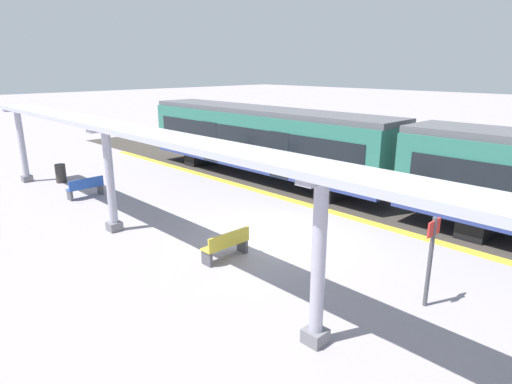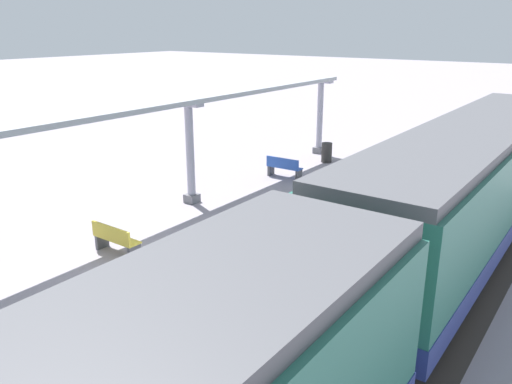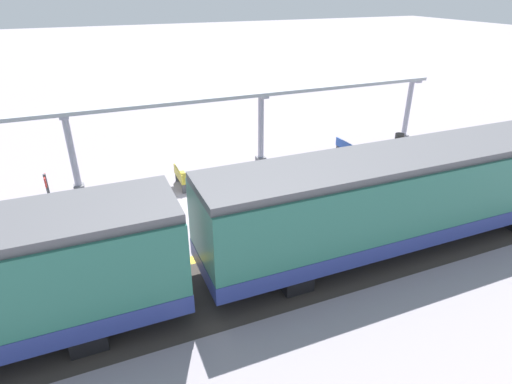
% 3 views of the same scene
% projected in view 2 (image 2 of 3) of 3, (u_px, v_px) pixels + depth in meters
% --- Properties ---
extents(ground_plane, '(176.00, 176.00, 0.00)m').
position_uv_depth(ground_plane, '(175.00, 273.00, 12.89)').
color(ground_plane, gray).
extents(tactile_edge_strip, '(0.44, 34.68, 0.01)m').
position_uv_depth(tactile_edge_strip, '(296.00, 318.00, 10.88)').
color(tactile_edge_strip, gold).
rests_on(tactile_edge_strip, ground).
extents(trackbed, '(3.20, 46.68, 0.01)m').
position_uv_depth(trackbed, '(376.00, 348.00, 9.87)').
color(trackbed, '#38332D').
rests_on(trackbed, ground).
extents(train_near_carriage, '(2.65, 14.60, 3.48)m').
position_uv_depth(train_near_carriage, '(470.00, 184.00, 13.94)').
color(train_near_carriage, '#286959').
rests_on(train_near_carriage, ground).
extents(canopy_pillar_nearest, '(1.10, 0.44, 3.52)m').
position_uv_depth(canopy_pillar_nearest, '(320.00, 117.00, 24.53)').
color(canopy_pillar_nearest, slate).
rests_on(canopy_pillar_nearest, ground).
extents(canopy_pillar_second, '(1.10, 0.44, 3.52)m').
position_uv_depth(canopy_pillar_second, '(190.00, 153.00, 17.51)').
color(canopy_pillar_second, slate).
rests_on(canopy_pillar_second, ground).
extents(canopy_beam, '(1.20, 27.50, 0.16)m').
position_uv_depth(canopy_beam, '(79.00, 117.00, 13.68)').
color(canopy_beam, '#A8AAB2').
rests_on(canopy_beam, canopy_pillar_nearest).
extents(bench_near_end, '(1.51, 0.48, 0.86)m').
position_uv_depth(bench_near_end, '(284.00, 167.00, 20.85)').
color(bench_near_end, '#2950AB').
rests_on(bench_near_end, ground).
extents(bench_far_end, '(1.50, 0.44, 0.86)m').
position_uv_depth(bench_far_end, '(115.00, 239.00, 13.80)').
color(bench_far_end, gold).
rests_on(bench_far_end, ground).
extents(trash_bin, '(0.48, 0.48, 0.89)m').
position_uv_depth(trash_bin, '(327.00, 153.00, 23.28)').
color(trash_bin, '#312F2C').
rests_on(trash_bin, ground).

